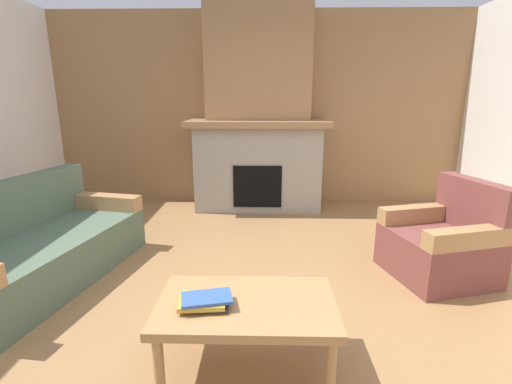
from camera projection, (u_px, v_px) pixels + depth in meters
name	position (u px, v px, depth m)	size (l,w,h in m)	color
ground	(252.00, 305.00, 2.80)	(9.00, 9.00, 0.00)	olive
wall_back_wood_panel	(259.00, 110.00, 5.36)	(6.00, 0.12, 2.70)	#997047
fireplace	(258.00, 125.00, 5.04)	(1.90, 0.82, 2.70)	gray
couch	(39.00, 249.00, 3.12)	(1.18, 1.93, 0.85)	#4C604C
armchair	(443.00, 244.00, 3.20)	(0.93, 0.93, 0.85)	brown
coffee_table	(246.00, 310.00, 2.06)	(1.00, 0.60, 0.43)	#A87A4C
book_stack_near_edge	(206.00, 301.00, 2.00)	(0.31, 0.22, 0.06)	#2D2D33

